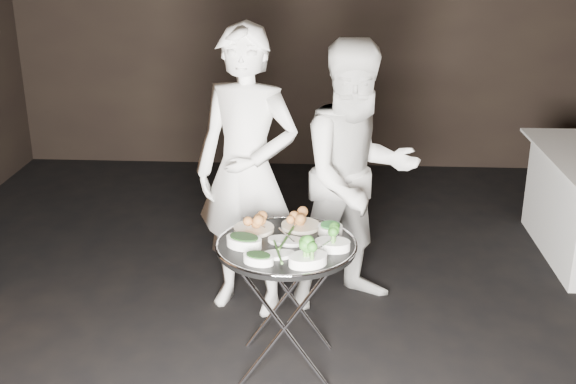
# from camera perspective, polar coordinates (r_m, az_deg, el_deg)

# --- Properties ---
(floor) EXTENTS (6.00, 7.00, 0.05)m
(floor) POSITION_cam_1_polar(r_m,az_deg,el_deg) (3.97, 3.35, -14.43)
(floor) COLOR black
(floor) RESTS_ON ground
(wall_back) EXTENTS (6.00, 0.05, 3.00)m
(wall_back) POSITION_cam_1_polar(r_m,az_deg,el_deg) (6.81, 3.72, 14.30)
(wall_back) COLOR black
(wall_back) RESTS_ON floor
(tray_stand) EXTENTS (0.48, 0.41, 0.71)m
(tray_stand) POSITION_cam_1_polar(r_m,az_deg,el_deg) (3.79, -0.13, -8.64)
(tray_stand) COLOR silver
(tray_stand) RESTS_ON floor
(serving_tray) EXTENTS (0.72, 0.72, 0.04)m
(serving_tray) POSITION_cam_1_polar(r_m,az_deg,el_deg) (3.64, -0.14, -4.26)
(serving_tray) COLOR black
(serving_tray) RESTS_ON tray_stand
(potato_plate_a) EXTENTS (0.21, 0.21, 0.08)m
(potato_plate_a) POSITION_cam_1_polar(r_m,az_deg,el_deg) (3.79, -2.72, -2.57)
(potato_plate_a) COLOR beige
(potato_plate_a) RESTS_ON serving_tray
(potato_plate_b) EXTENTS (0.21, 0.21, 0.08)m
(potato_plate_b) POSITION_cam_1_polar(r_m,az_deg,el_deg) (3.82, 1.01, -2.35)
(potato_plate_b) COLOR beige
(potato_plate_b) RESTS_ON serving_tray
(greens_bowl) EXTENTS (0.13, 0.13, 0.07)m
(greens_bowl) POSITION_cam_1_polar(r_m,az_deg,el_deg) (3.74, 3.36, -2.85)
(greens_bowl) COLOR white
(greens_bowl) RESTS_ON serving_tray
(asparagus_plate_a) EXTENTS (0.21, 0.14, 0.04)m
(asparagus_plate_a) POSITION_cam_1_polar(r_m,az_deg,el_deg) (3.65, -0.12, -3.78)
(asparagus_plate_a) COLOR white
(asparagus_plate_a) RESTS_ON serving_tray
(asparagus_plate_b) EXTENTS (0.19, 0.13, 0.03)m
(asparagus_plate_b) POSITION_cam_1_polar(r_m,az_deg,el_deg) (3.50, -0.80, -4.88)
(asparagus_plate_b) COLOR white
(asparagus_plate_b) RESTS_ON serving_tray
(spinach_bowl_a) EXTENTS (0.22, 0.19, 0.08)m
(spinach_bowl_a) POSITION_cam_1_polar(r_m,az_deg,el_deg) (3.60, -3.49, -3.82)
(spinach_bowl_a) COLOR white
(spinach_bowl_a) RESTS_ON serving_tray
(spinach_bowl_b) EXTENTS (0.17, 0.14, 0.06)m
(spinach_bowl_b) POSITION_cam_1_polar(r_m,az_deg,el_deg) (3.44, -2.35, -5.20)
(spinach_bowl_b) COLOR white
(spinach_bowl_b) RESTS_ON serving_tray
(broccoli_bowl_a) EXTENTS (0.19, 0.15, 0.07)m
(broccoli_bowl_a) POSITION_cam_1_polar(r_m,az_deg,el_deg) (3.58, 3.54, -4.04)
(broccoli_bowl_a) COLOR white
(broccoli_bowl_a) RESTS_ON serving_tray
(broccoli_bowl_b) EXTENTS (0.23, 0.20, 0.08)m
(broccoli_bowl_b) POSITION_cam_1_polar(r_m,az_deg,el_deg) (3.42, 1.59, -5.20)
(broccoli_bowl_b) COLOR white
(broccoli_bowl_b) RESTS_ON serving_tray
(serving_utensils) EXTENTS (0.57, 0.43, 0.01)m
(serving_utensils) POSITION_cam_1_polar(r_m,az_deg,el_deg) (3.68, 0.19, -3.02)
(serving_utensils) COLOR silver
(serving_utensils) RESTS_ON serving_tray
(waiter_left) EXTENTS (0.73, 0.58, 1.74)m
(waiter_left) POSITION_cam_1_polar(r_m,az_deg,el_deg) (4.22, -3.26, 1.49)
(waiter_left) COLOR white
(waiter_left) RESTS_ON floor
(waiter_right) EXTENTS (0.98, 0.89, 1.64)m
(waiter_right) POSITION_cam_1_polar(r_m,az_deg,el_deg) (4.31, 5.49, 1.17)
(waiter_right) COLOR white
(waiter_right) RESTS_ON floor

